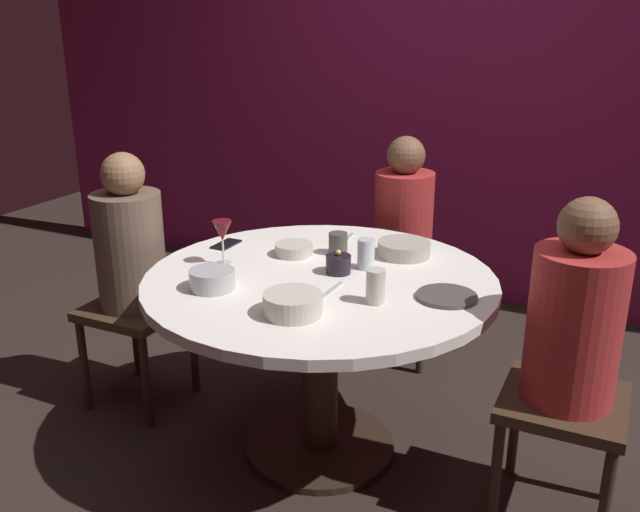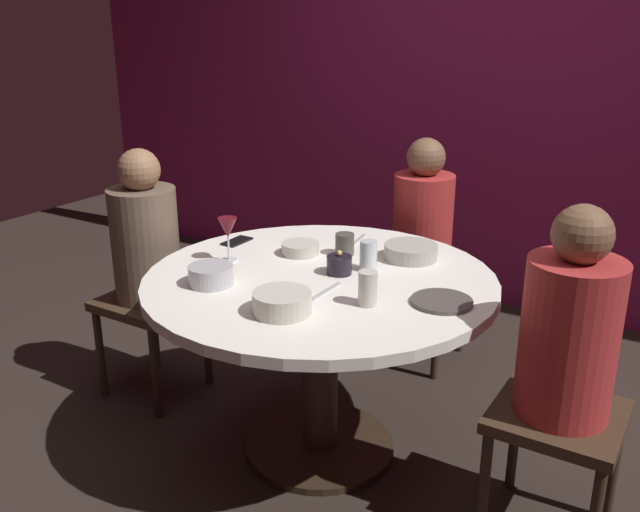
{
  "view_description": "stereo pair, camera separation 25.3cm",
  "coord_description": "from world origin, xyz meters",
  "px_view_note": "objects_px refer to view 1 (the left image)",
  "views": [
    {
      "loc": [
        1.03,
        -2.15,
        1.67
      ],
      "look_at": [
        0.0,
        0.0,
        0.83
      ],
      "focal_mm": 38.68,
      "sensor_mm": 36.0,
      "label": 1
    },
    {
      "loc": [
        1.25,
        -2.03,
        1.67
      ],
      "look_at": [
        0.0,
        0.0,
        0.83
      ],
      "focal_mm": 38.68,
      "sensor_mm": 36.0,
      "label": 2
    }
  ],
  "objects_px": {
    "bowl_serving_large": "(212,279)",
    "cup_by_left_diner": "(376,286)",
    "wine_glass": "(222,233)",
    "cup_near_candle": "(338,243)",
    "bowl_salad_center": "(404,249)",
    "dining_table": "(320,315)",
    "bowl_small_white": "(293,304)",
    "cell_phone": "(226,244)",
    "bowl_sauce_side": "(294,249)",
    "seated_diner_left": "(130,254)",
    "cup_by_right_diner": "(366,254)",
    "candle_holder": "(338,264)",
    "dinner_plate": "(447,296)",
    "seated_diner_right": "(573,332)",
    "seated_diner_back": "(403,224)"
  },
  "relations": [
    {
      "from": "seated_diner_back",
      "to": "cell_phone",
      "type": "bearing_deg",
      "value": -33.0
    },
    {
      "from": "cup_by_right_diner",
      "to": "cup_near_candle",
      "type": "bearing_deg",
      "value": 146.51
    },
    {
      "from": "bowl_serving_large",
      "to": "bowl_sauce_side",
      "type": "height_order",
      "value": "bowl_serving_large"
    },
    {
      "from": "wine_glass",
      "to": "cup_by_right_diner",
      "type": "height_order",
      "value": "wine_glass"
    },
    {
      "from": "cup_near_candle",
      "to": "cup_by_right_diner",
      "type": "distance_m",
      "value": 0.2
    },
    {
      "from": "dining_table",
      "to": "bowl_serving_large",
      "type": "bearing_deg",
      "value": -136.77
    },
    {
      "from": "dinner_plate",
      "to": "cup_near_candle",
      "type": "bearing_deg",
      "value": 153.63
    },
    {
      "from": "bowl_serving_large",
      "to": "bowl_sauce_side",
      "type": "distance_m",
      "value": 0.46
    },
    {
      "from": "dining_table",
      "to": "cup_near_candle",
      "type": "distance_m",
      "value": 0.33
    },
    {
      "from": "dining_table",
      "to": "bowl_sauce_side",
      "type": "relative_size",
      "value": 8.6
    },
    {
      "from": "bowl_small_white",
      "to": "cup_near_candle",
      "type": "xyz_separation_m",
      "value": [
        -0.11,
        0.61,
        0.01
      ]
    },
    {
      "from": "dining_table",
      "to": "seated_diner_back",
      "type": "xyz_separation_m",
      "value": [
        0.0,
        0.95,
        0.1
      ]
    },
    {
      "from": "candle_holder",
      "to": "bowl_serving_large",
      "type": "relative_size",
      "value": 0.59
    },
    {
      "from": "seated_diner_left",
      "to": "cup_by_left_diner",
      "type": "bearing_deg",
      "value": -6.93
    },
    {
      "from": "seated_diner_back",
      "to": "bowl_sauce_side",
      "type": "bearing_deg",
      "value": -14.42
    },
    {
      "from": "bowl_salad_center",
      "to": "dining_table",
      "type": "bearing_deg",
      "value": -120.04
    },
    {
      "from": "seated_diner_left",
      "to": "bowl_salad_center",
      "type": "relative_size",
      "value": 5.4
    },
    {
      "from": "dining_table",
      "to": "bowl_salad_center",
      "type": "distance_m",
      "value": 0.45
    },
    {
      "from": "bowl_sauce_side",
      "to": "bowl_salad_center",
      "type": "bearing_deg",
      "value": 24.16
    },
    {
      "from": "bowl_small_white",
      "to": "wine_glass",
      "type": "bearing_deg",
      "value": 146.74
    },
    {
      "from": "seated_diner_back",
      "to": "cup_by_left_diner",
      "type": "xyz_separation_m",
      "value": [
        0.27,
        -1.09,
        0.11
      ]
    },
    {
      "from": "cup_near_candle",
      "to": "cup_by_left_diner",
      "type": "bearing_deg",
      "value": -51.8
    },
    {
      "from": "seated_diner_left",
      "to": "seated_diner_right",
      "type": "relative_size",
      "value": 0.99
    },
    {
      "from": "cell_phone",
      "to": "bowl_salad_center",
      "type": "bearing_deg",
      "value": 15.87
    },
    {
      "from": "bowl_salad_center",
      "to": "wine_glass",
      "type": "bearing_deg",
      "value": -146.53
    },
    {
      "from": "bowl_sauce_side",
      "to": "bowl_serving_large",
      "type": "bearing_deg",
      "value": -101.63
    },
    {
      "from": "bowl_salad_center",
      "to": "bowl_small_white",
      "type": "distance_m",
      "value": 0.71
    },
    {
      "from": "wine_glass",
      "to": "cup_near_candle",
      "type": "bearing_deg",
      "value": 40.9
    },
    {
      "from": "candle_holder",
      "to": "bowl_sauce_side",
      "type": "xyz_separation_m",
      "value": [
        -0.25,
        0.11,
        -0.01
      ]
    },
    {
      "from": "bowl_salad_center",
      "to": "cup_by_right_diner",
      "type": "bearing_deg",
      "value": -112.6
    },
    {
      "from": "dinner_plate",
      "to": "seated_diner_right",
      "type": "bearing_deg",
      "value": -0.19
    },
    {
      "from": "dinner_plate",
      "to": "bowl_serving_large",
      "type": "distance_m",
      "value": 0.82
    },
    {
      "from": "seated_diner_right",
      "to": "bowl_small_white",
      "type": "xyz_separation_m",
      "value": [
        -0.83,
        -0.35,
        0.08
      ]
    },
    {
      "from": "dining_table",
      "to": "bowl_salad_center",
      "type": "xyz_separation_m",
      "value": [
        0.2,
        0.35,
        0.19
      ]
    },
    {
      "from": "bowl_salad_center",
      "to": "bowl_sauce_side",
      "type": "height_order",
      "value": "bowl_salad_center"
    },
    {
      "from": "dining_table",
      "to": "candle_holder",
      "type": "bearing_deg",
      "value": 53.29
    },
    {
      "from": "seated_diner_left",
      "to": "dinner_plate",
      "type": "relative_size",
      "value": 5.46
    },
    {
      "from": "seated_diner_back",
      "to": "bowl_serving_large",
      "type": "distance_m",
      "value": 1.26
    },
    {
      "from": "cell_phone",
      "to": "cup_by_left_diner",
      "type": "distance_m",
      "value": 0.84
    },
    {
      "from": "cup_by_left_diner",
      "to": "cup_near_candle",
      "type": "bearing_deg",
      "value": 128.2
    },
    {
      "from": "bowl_serving_large",
      "to": "bowl_sauce_side",
      "type": "bearing_deg",
      "value": 78.37
    },
    {
      "from": "seated_diner_left",
      "to": "cup_by_right_diner",
      "type": "xyz_separation_m",
      "value": [
        1.02,
        0.15,
        0.11
      ]
    },
    {
      "from": "bowl_serving_large",
      "to": "cup_by_left_diner",
      "type": "bearing_deg",
      "value": 13.09
    },
    {
      "from": "bowl_sauce_side",
      "to": "cup_near_candle",
      "type": "xyz_separation_m",
      "value": [
        0.16,
        0.09,
        0.02
      ]
    },
    {
      "from": "seated_diner_left",
      "to": "seated_diner_back",
      "type": "xyz_separation_m",
      "value": [
        0.9,
        0.95,
        -0.01
      ]
    },
    {
      "from": "cell_phone",
      "to": "bowl_sauce_side",
      "type": "relative_size",
      "value": 0.92
    },
    {
      "from": "cell_phone",
      "to": "bowl_serving_large",
      "type": "relative_size",
      "value": 0.87
    },
    {
      "from": "cup_by_right_diner",
      "to": "candle_holder",
      "type": "bearing_deg",
      "value": -129.47
    },
    {
      "from": "wine_glass",
      "to": "bowl_salad_center",
      "type": "bearing_deg",
      "value": 33.47
    },
    {
      "from": "bowl_salad_center",
      "to": "seated_diner_back",
      "type": "bearing_deg",
      "value": 109.02
    }
  ]
}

